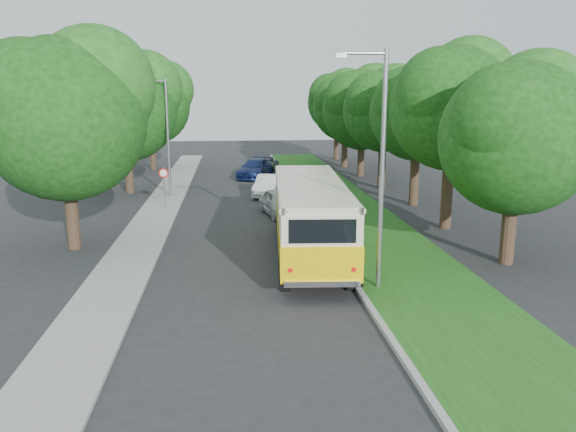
{
  "coord_description": "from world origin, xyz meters",
  "views": [
    {
      "loc": [
        -0.63,
        -20.4,
        6.64
      ],
      "look_at": [
        1.73,
        2.84,
        1.5
      ],
      "focal_mm": 35.0,
      "sensor_mm": 36.0,
      "label": 1
    }
  ],
  "objects": [
    {
      "name": "car_blue",
      "position": [
        1.27,
        24.13,
        0.72
      ],
      "size": [
        3.53,
        5.38,
        1.45
      ],
      "primitive_type": "imported",
      "rotation": [
        0.0,
        0.0,
        -0.33
      ],
      "color": "navy",
      "rests_on": "ground"
    },
    {
      "name": "warning_sign",
      "position": [
        -4.5,
        11.98,
        1.71
      ],
      "size": [
        0.56,
        0.1,
        2.5
      ],
      "color": "gray",
      "rests_on": "ground"
    },
    {
      "name": "lamppost_near",
      "position": [
        4.21,
        -2.5,
        4.37
      ],
      "size": [
        1.71,
        0.16,
        8.0
      ],
      "color": "gray",
      "rests_on": "ground"
    },
    {
      "name": "vintage_bus",
      "position": [
        2.53,
        1.75,
        1.6
      ],
      "size": [
        3.5,
        10.93,
        3.2
      ],
      "primitive_type": null,
      "rotation": [
        0.0,
        0.0,
        -0.07
      ],
      "color": "yellow",
      "rests_on": "ground"
    },
    {
      "name": "car_white",
      "position": [
        1.74,
        15.96,
        0.69
      ],
      "size": [
        2.36,
        4.38,
        1.37
      ],
      "primitive_type": "imported",
      "rotation": [
        0.0,
        0.0,
        -0.23
      ],
      "color": "silver",
      "rests_on": "ground"
    },
    {
      "name": "car_silver",
      "position": [
        2.01,
        9.86,
        0.71
      ],
      "size": [
        2.49,
        4.44,
        1.43
      ],
      "primitive_type": "imported",
      "rotation": [
        0.0,
        0.0,
        0.2
      ],
      "color": "#B5B5BA",
      "rests_on": "ground"
    },
    {
      "name": "curb",
      "position": [
        3.6,
        5.0,
        0.07
      ],
      "size": [
        0.2,
        70.0,
        0.15
      ],
      "primitive_type": "cube",
      "color": "gray",
      "rests_on": "ground"
    },
    {
      "name": "treeline",
      "position": [
        3.15,
        17.99,
        5.93
      ],
      "size": [
        24.27,
        41.91,
        9.46
      ],
      "color": "#332319",
      "rests_on": "ground"
    },
    {
      "name": "ground",
      "position": [
        0.0,
        0.0,
        0.0
      ],
      "size": [
        120.0,
        120.0,
        0.0
      ],
      "primitive_type": "plane",
      "color": "#272729",
      "rests_on": "ground"
    },
    {
      "name": "lamppost_far",
      "position": [
        -4.7,
        16.0,
        4.12
      ],
      "size": [
        1.71,
        0.16,
        7.5
      ],
      "color": "gray",
      "rests_on": "ground"
    },
    {
      "name": "car_grey",
      "position": [
        2.0,
        27.03,
        0.61
      ],
      "size": [
        3.24,
        4.79,
        1.22
      ],
      "primitive_type": "imported",
      "rotation": [
        0.0,
        0.0,
        -0.3
      ],
      "color": "#525559",
      "rests_on": "ground"
    },
    {
      "name": "sidewalk",
      "position": [
        -4.8,
        5.0,
        0.06
      ],
      "size": [
        2.2,
        70.0,
        0.12
      ],
      "primitive_type": "cube",
      "color": "gray",
      "rests_on": "ground"
    },
    {
      "name": "grass_verge",
      "position": [
        5.95,
        5.0,
        0.07
      ],
      "size": [
        4.5,
        70.0,
        0.13
      ],
      "primitive_type": "cube",
      "color": "#215015",
      "rests_on": "ground"
    }
  ]
}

